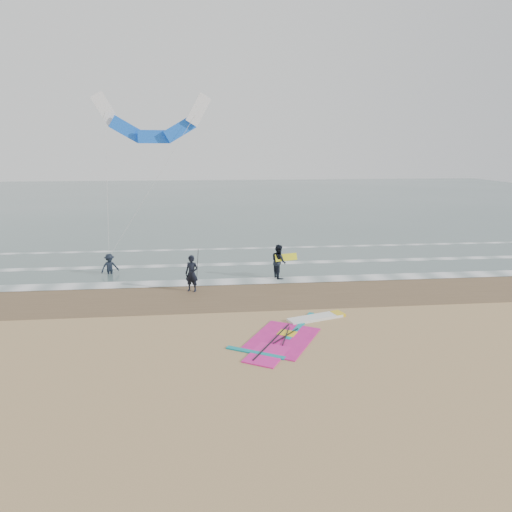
{
  "coord_description": "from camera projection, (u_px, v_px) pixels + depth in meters",
  "views": [
    {
      "loc": [
        -2.99,
        -15.67,
        7.16
      ],
      "look_at": [
        -0.82,
        5.0,
        2.2
      ],
      "focal_mm": 32.0,
      "sensor_mm": 36.0,
      "label": 1
    }
  ],
  "objects": [
    {
      "name": "ground",
      "position": [
        292.0,
        343.0,
        17.12
      ],
      "size": [
        120.0,
        120.0,
        0.0
      ],
      "primitive_type": "plane",
      "color": "tan",
      "rests_on": "ground"
    },
    {
      "name": "held_pole",
      "position": [
        197.0,
        265.0,
        23.01
      ],
      "size": [
        0.17,
        0.86,
        1.82
      ],
      "color": "black",
      "rests_on": "ground"
    },
    {
      "name": "person_walking",
      "position": [
        279.0,
        261.0,
        25.43
      ],
      "size": [
        0.94,
        1.09,
        1.92
      ],
      "primitive_type": "imported",
      "rotation": [
        0.0,
        0.0,
        1.83
      ],
      "color": "black",
      "rests_on": "ground"
    },
    {
      "name": "person_wading",
      "position": [
        109.0,
        261.0,
        26.17
      ],
      "size": [
        1.17,
        1.0,
        1.58
      ],
      "primitive_type": "imported",
      "rotation": [
        0.0,
        0.0,
        0.5
      ],
      "color": "black",
      "rests_on": "ground"
    },
    {
      "name": "sea_water",
      "position": [
        230.0,
        200.0,
        63.55
      ],
      "size": [
        120.0,
        80.0,
        0.02
      ],
      "primitive_type": "cube",
      "color": "#47605E",
      "rests_on": "ground"
    },
    {
      "name": "wet_sand_band",
      "position": [
        270.0,
        293.0,
        22.93
      ],
      "size": [
        120.0,
        5.0,
        0.01
      ],
      "primitive_type": "cube",
      "color": "brown",
      "rests_on": "ground"
    },
    {
      "name": "foam_waterline",
      "position": [
        260.0,
        270.0,
        27.22
      ],
      "size": [
        120.0,
        9.15,
        0.02
      ],
      "color": "white",
      "rests_on": "ground"
    },
    {
      "name": "carried_kiteboard",
      "position": [
        286.0,
        257.0,
        25.31
      ],
      "size": [
        1.3,
        0.51,
        0.39
      ],
      "color": "yellow",
      "rests_on": "ground"
    },
    {
      "name": "surf_kite",
      "position": [
        153.0,
        123.0,
        27.08
      ],
      "size": [
        7.01,
        2.83,
        9.34
      ],
      "color": "white",
      "rests_on": "ground"
    },
    {
      "name": "person_standing",
      "position": [
        192.0,
        273.0,
        23.08
      ],
      "size": [
        0.8,
        0.67,
        1.88
      ],
      "primitive_type": "imported",
      "rotation": [
        0.0,
        0.0,
        -0.37
      ],
      "color": "black",
      "rests_on": "ground"
    },
    {
      "name": "windsurf_rig",
      "position": [
        293.0,
        333.0,
        17.96
      ],
      "size": [
        5.31,
        5.03,
        0.13
      ],
      "color": "white",
      "rests_on": "ground"
    }
  ]
}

